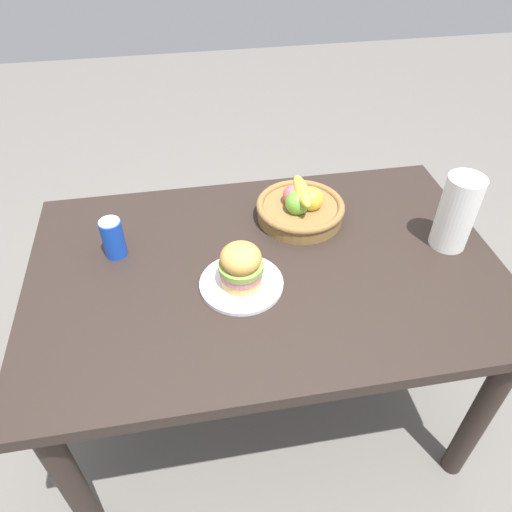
{
  "coord_description": "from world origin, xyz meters",
  "views": [
    {
      "loc": [
        -0.21,
        -1.04,
        1.74
      ],
      "look_at": [
        -0.03,
        -0.02,
        0.81
      ],
      "focal_mm": 34.09,
      "sensor_mm": 36.0,
      "label": 1
    }
  ],
  "objects": [
    {
      "name": "fruit_basket",
      "position": [
        0.15,
        0.21,
        0.79
      ],
      "size": [
        0.29,
        0.29,
        0.14
      ],
      "color": "olive",
      "rests_on": "dining_table"
    },
    {
      "name": "paper_towel_roll",
      "position": [
        0.57,
        -0.0,
        0.87
      ],
      "size": [
        0.11,
        0.11,
        0.24
      ],
      "primitive_type": "cylinder",
      "color": "white",
      "rests_on": "dining_table"
    },
    {
      "name": "sandwich",
      "position": [
        -0.08,
        -0.07,
        0.83
      ],
      "size": [
        0.13,
        0.13,
        0.13
      ],
      "color": "#DBAD60",
      "rests_on": "plate"
    },
    {
      "name": "soda_can",
      "position": [
        -0.44,
        0.13,
        0.81
      ],
      "size": [
        0.07,
        0.07,
        0.13
      ],
      "color": "blue",
      "rests_on": "dining_table"
    },
    {
      "name": "plate",
      "position": [
        -0.08,
        -0.07,
        0.76
      ],
      "size": [
        0.24,
        0.24,
        0.01
      ],
      "primitive_type": "cylinder",
      "color": "white",
      "rests_on": "dining_table"
    },
    {
      "name": "dining_table",
      "position": [
        0.0,
        0.0,
        0.65
      ],
      "size": [
        1.4,
        0.9,
        0.75
      ],
      "color": "#2D231E",
      "rests_on": "ground_plane"
    },
    {
      "name": "ground_plane",
      "position": [
        0.0,
        0.0,
        0.0
      ],
      "size": [
        8.0,
        8.0,
        0.0
      ],
      "primitive_type": "plane",
      "color": "slate"
    }
  ]
}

